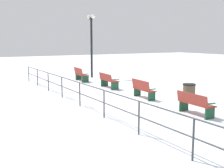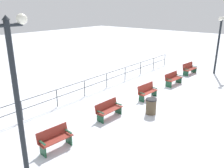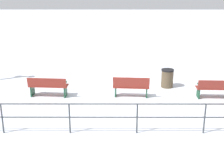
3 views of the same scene
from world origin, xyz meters
name	(u,v)px [view 3 (image 3 of 3)]	position (x,y,z in m)	size (l,w,h in m)	color
ground_plane	(131,97)	(0.00, 0.00, 0.00)	(80.00, 80.00, 0.00)	white
bench_second	(216,88)	(-0.18, -3.48, 0.45)	(0.60, 1.58, 0.85)	maroon
bench_third	(131,86)	(-0.03, 0.01, 0.47)	(0.60, 1.54, 0.91)	maroon
bench_fourth	(48,86)	(0.02, 3.49, 0.47)	(0.70, 1.67, 0.88)	maroon
waterfront_railing	(137,113)	(-3.31, 0.00, 0.70)	(0.05, 17.28, 1.03)	#383D42
trash_bin	(167,78)	(1.27, -1.72, 0.42)	(0.57, 0.57, 0.84)	brown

